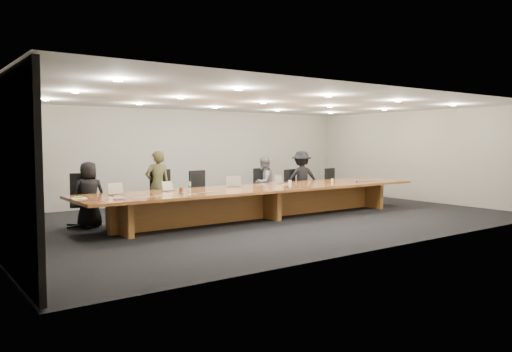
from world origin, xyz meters
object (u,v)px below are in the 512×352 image
(paper_cup_near, at_px, (290,182))
(chair_far_left, at_px, (82,200))
(av_box, at_px, (119,199))
(person_a, at_px, (89,194))
(laptop_d, at_px, (282,179))
(conference_table, at_px, (263,196))
(chair_mid_right, at_px, (264,188))
(mic_right, at_px, (357,182))
(laptop_b, at_px, (170,186))
(chair_mid_left, at_px, (203,192))
(water_bottle, at_px, (189,187))
(chair_far_right, at_px, (335,185))
(paper_cup_far, at_px, (332,180))
(mic_center, at_px, (287,187))
(laptop_c, at_px, (235,182))
(person_b, at_px, (158,185))
(amber_mug, at_px, (181,190))
(chair_right, at_px, (295,188))
(person_c, at_px, (264,183))
(chair_left, at_px, (164,194))
(person_d, at_px, (302,178))
(mic_left, at_px, (181,194))
(laptop_a, at_px, (118,189))

(paper_cup_near, bearing_deg, chair_far_left, 168.13)
(av_box, bearing_deg, chair_far_left, 104.82)
(person_a, distance_m, laptop_d, 4.77)
(conference_table, relative_size, chair_mid_right, 7.98)
(mic_right, bearing_deg, laptop_b, 172.10)
(chair_mid_left, distance_m, water_bottle, 1.59)
(chair_far_right, bearing_deg, paper_cup_far, -146.43)
(mic_center, bearing_deg, chair_far_right, 27.62)
(chair_mid_left, xyz_separation_m, laptop_c, (0.33, -0.96, 0.32))
(chair_mid_left, xyz_separation_m, laptop_d, (1.81, -0.93, 0.30))
(chair_mid_right, bearing_deg, water_bottle, -139.12)
(person_b, relative_size, paper_cup_far, 19.15)
(chair_mid_left, distance_m, amber_mug, 1.75)
(chair_right, xyz_separation_m, person_c, (-1.07, 0.08, 0.18))
(chair_left, relative_size, person_b, 0.73)
(water_bottle, distance_m, paper_cup_far, 4.40)
(av_box, bearing_deg, paper_cup_near, 15.96)
(chair_far_right, relative_size, av_box, 5.24)
(amber_mug, height_order, paper_cup_near, paper_cup_near)
(chair_far_left, distance_m, chair_left, 1.89)
(water_bottle, distance_m, mic_right, 4.90)
(person_d, bearing_deg, laptop_b, 31.23)
(laptop_d, xyz_separation_m, mic_left, (-3.26, -0.68, -0.11))
(chair_mid_left, bearing_deg, person_a, 174.73)
(conference_table, distance_m, mic_right, 2.94)
(chair_mid_right, height_order, amber_mug, chair_mid_right)
(water_bottle, bearing_deg, chair_right, 15.12)
(paper_cup_far, height_order, mic_left, paper_cup_far)
(amber_mug, bearing_deg, person_b, 89.54)
(person_a, relative_size, paper_cup_near, 13.88)
(chair_far_right, height_order, person_d, person_d)
(chair_left, relative_size, laptop_c, 3.37)
(paper_cup_far, distance_m, mic_center, 2.26)
(person_a, bearing_deg, conference_table, 166.48)
(chair_right, bearing_deg, laptop_d, -154.54)
(conference_table, height_order, mic_right, mic_right)
(person_b, height_order, laptop_a, person_b)
(conference_table, xyz_separation_m, chair_mid_right, (1.03, 1.34, 0.04))
(person_c, distance_m, laptop_d, 0.91)
(laptop_d, bearing_deg, laptop_a, 164.17)
(chair_right, xyz_separation_m, av_box, (-5.78, -1.62, 0.23))
(conference_table, xyz_separation_m, amber_mug, (-2.18, 0.06, 0.28))
(laptop_c, bearing_deg, paper_cup_far, 18.76)
(mic_center, bearing_deg, chair_right, 44.94)
(person_d, height_order, paper_cup_far, person_d)
(chair_mid_right, distance_m, mic_left, 3.82)
(chair_right, height_order, person_c, person_c)
(av_box, bearing_deg, amber_mug, 26.27)
(chair_mid_right, xyz_separation_m, laptop_b, (-3.30, -0.95, 0.30))
(person_d, distance_m, paper_cup_near, 1.59)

